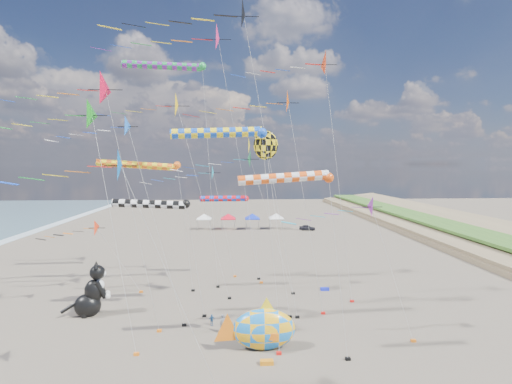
{
  "coord_description": "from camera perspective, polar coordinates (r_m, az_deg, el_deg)",
  "views": [
    {
      "loc": [
        -0.05,
        -22.37,
        13.55
      ],
      "look_at": [
        1.96,
        12.0,
        11.14
      ],
      "focal_mm": 28.0,
      "sensor_mm": 36.0,
      "label": 1
    }
  ],
  "objects": [
    {
      "name": "delta_kite_0",
      "position": [
        34.2,
        -19.06,
        8.34
      ],
      "size": [
        10.26,
        1.81,
        17.56
      ],
      "color": "blue",
      "rests_on": "ground"
    },
    {
      "name": "delta_kite_1",
      "position": [
        30.41,
        14.08,
        -2.88
      ],
      "size": [
        10.08,
        1.79,
        11.25
      ],
      "color": "purple",
      "rests_on": "ground"
    },
    {
      "name": "delta_kite_2",
      "position": [
        33.5,
        -19.45,
        13.27
      ],
      "size": [
        11.72,
        2.85,
        20.73
      ],
      "color": "red",
      "rests_on": "ground"
    },
    {
      "name": "delta_kite_3",
      "position": [
        47.33,
        -7.4,
        2.4
      ],
      "size": [
        10.03,
        1.91,
        13.59
      ],
      "color": "#199FBC",
      "rests_on": "ground"
    },
    {
      "name": "delta_kite_4",
      "position": [
        40.08,
        -11.24,
        11.71
      ],
      "size": [
        13.08,
        2.66,
        20.55
      ],
      "color": "yellow",
      "rests_on": "ground"
    },
    {
      "name": "delta_kite_5",
      "position": [
        39.72,
        9.37,
        17.08
      ],
      "size": [
        10.87,
        2.53,
        24.1
      ],
      "color": "#E83709",
      "rests_on": "ground"
    },
    {
      "name": "delta_kite_6",
      "position": [
        22.71,
        -18.63,
        2.82
      ],
      "size": [
        11.43,
        1.89,
        14.49
      ],
      "color": "blue",
      "rests_on": "ground"
    },
    {
      "name": "delta_kite_7",
      "position": [
        35.29,
        1.78,
        12.25
      ],
      "size": [
        12.4,
        2.17,
        20.04
      ],
      "color": "#F04D01",
      "rests_on": "ground"
    },
    {
      "name": "delta_kite_8",
      "position": [
        46.45,
        -5.77,
        20.57
      ],
      "size": [
        16.97,
        3.15,
        28.62
      ],
      "color": "#DA2062",
      "rests_on": "ground"
    },
    {
      "name": "delta_kite_9",
      "position": [
        36.05,
        -3.18,
        23.44
      ],
      "size": [
        15.74,
        2.84,
        27.23
      ],
      "color": "black",
      "rests_on": "ground"
    },
    {
      "name": "delta_kite_10",
      "position": [
        44.93,
        -22.42,
        -5.08
      ],
      "size": [
        10.02,
        1.86,
        7.97
      ],
      "color": "#FF3713",
      "rests_on": "ground"
    },
    {
      "name": "delta_kite_11",
      "position": [
        29.75,
        -23.16,
        9.9
      ],
      "size": [
        9.94,
        2.34,
        18.22
      ],
      "color": "#168E1B",
      "rests_on": "ground"
    },
    {
      "name": "delta_kite_12",
      "position": [
        40.46,
        -2.66,
        4.35
      ],
      "size": [
        12.47,
        2.06,
        15.18
      ],
      "color": "#209247",
      "rests_on": "ground"
    },
    {
      "name": "windsock_0",
      "position": [
        44.9,
        -12.63,
        17.06
      ],
      "size": [
        9.98,
        0.84,
        24.28
      ],
      "color": "green",
      "rests_on": "ground"
    },
    {
      "name": "windsock_1",
      "position": [
        46.15,
        -4.28,
        -1.03
      ],
      "size": [
        6.96,
        0.7,
        9.94
      ],
      "color": "red",
      "rests_on": "ground"
    },
    {
      "name": "windsock_2",
      "position": [
        35.6,
        -14.36,
        -1.78
      ],
      "size": [
        7.95,
        0.74,
        10.48
      ],
      "color": "black",
      "rests_on": "ground"
    },
    {
      "name": "windsock_3",
      "position": [
        32.87,
        -4.87,
        8.32
      ],
      "size": [
        9.06,
        0.86,
        16.53
      ],
      "color": "blue",
      "rests_on": "ground"
    },
    {
      "name": "windsock_4",
      "position": [
        43.08,
        -16.05,
        3.64
      ],
      "size": [
        9.84,
        0.76,
        13.84
      ],
      "color": "orange",
      "rests_on": "ground"
    },
    {
      "name": "windsock_5",
      "position": [
        26.57,
        4.75,
        1.84
      ],
      "size": [
        7.74,
        0.68,
        12.99
      ],
      "color": "#EF4F10",
      "rests_on": "ground"
    },
    {
      "name": "angelfish_kite",
      "position": [
        36.25,
        1.09,
        6.5
      ],
      "size": [
        3.74,
        3.02,
        16.58
      ],
      "color": "yellow",
      "rests_on": "ground"
    },
    {
      "name": "cat_inflatable",
      "position": [
        39.6,
        -22.61,
        -12.66
      ],
      "size": [
        3.93,
        2.76,
        4.8
      ],
      "primitive_type": null,
      "rotation": [
        0.0,
        0.0,
        0.3
      ],
      "color": "black",
      "rests_on": "ground"
    },
    {
      "name": "fish_inflatable",
      "position": [
        30.91,
        1.01,
        -18.98
      ],
      "size": [
        6.22,
        2.37,
        3.91
      ],
      "color": "blue",
      "rests_on": "ground"
    },
    {
      "name": "person_adult",
      "position": [
        33.86,
        -4.74,
        -18.23
      ],
      "size": [
        0.61,
        0.48,
        1.49
      ],
      "primitive_type": "imported",
      "rotation": [
        0.0,
        0.0,
        0.24
      ],
      "color": "slate",
      "rests_on": "ground"
    },
    {
      "name": "child_green",
      "position": [
        35.27,
        -0.98,
        -17.58
      ],
      "size": [
        0.63,
        0.52,
        1.16
      ],
      "primitive_type": "imported",
      "rotation": [
        0.0,
        0.0,
        -0.16
      ],
      "color": "#1A782F",
      "rests_on": "ground"
    },
    {
      "name": "child_blue",
      "position": [
        35.39,
        -6.35,
        -17.69
      ],
      "size": [
        0.61,
        0.42,
        0.97
      ],
      "primitive_type": "imported",
      "rotation": [
        0.0,
        0.0,
        0.37
      ],
      "color": "#215190",
      "rests_on": "ground"
    },
    {
      "name": "kite_bag_0",
      "position": [
        29.38,
        1.55,
        -23.14
      ],
      "size": [
        0.9,
        0.44,
        0.3
      ],
      "primitive_type": "cube",
      "color": "orange",
      "rests_on": "ground"
    },
    {
      "name": "kite_bag_2",
      "position": [
        44.7,
        9.8,
        -13.5
      ],
      "size": [
        0.9,
        0.44,
        0.3
      ],
      "primitive_type": "cube",
      "color": "#1622DF",
      "rests_on": "ground"
    },
    {
      "name": "tent_row",
      "position": [
        83.03,
        -2.25,
        -3.2
      ],
      "size": [
        19.2,
        4.2,
        3.8
      ],
      "color": "white",
      "rests_on": "ground"
    },
    {
      "name": "parked_car",
      "position": [
        82.83,
        7.34,
        -5.06
      ],
      "size": [
        3.47,
        2.02,
        1.11
      ],
      "primitive_type": "imported",
      "rotation": [
        0.0,
        0.0,
        1.34
      ],
      "color": "#26262D",
      "rests_on": "ground"
    }
  ]
}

